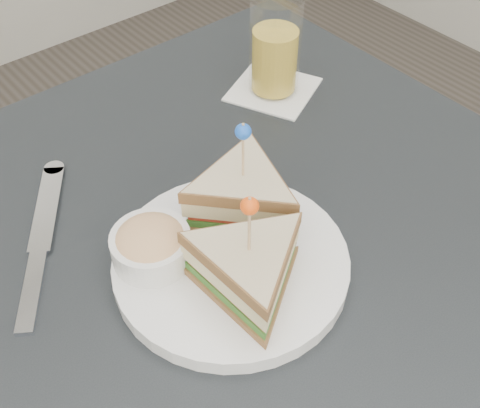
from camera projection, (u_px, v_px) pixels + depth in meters
name	position (u px, v px, depth m)	size (l,w,h in m)	color
table	(239.00, 287.00, 0.71)	(0.80, 0.80, 0.75)	black
plate_meal	(233.00, 239.00, 0.61)	(0.28, 0.27, 0.14)	white
cutlery_knife	(40.00, 245.00, 0.65)	(0.16, 0.22, 0.01)	silver
drink_set	(275.00, 52.00, 0.81)	(0.15, 0.15, 0.14)	white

